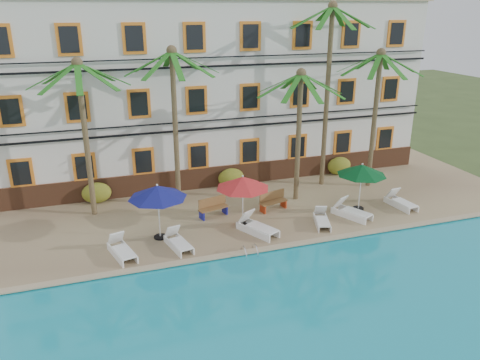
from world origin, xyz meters
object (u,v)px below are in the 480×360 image
object	(u,v)px
palm_a	(83,116)
lounger_e	(351,211)
umbrella_red	(243,183)
bench_right	(273,201)
lounger_d	(322,220)
lounger_a	(122,250)
lounger_f	(401,202)
umbrella_green	(362,170)
umbrella_blue	(157,192)
palm_c	(299,116)
palm_d	(328,74)
palm_e	(376,100)
pool_ladder	(250,253)
lounger_c	(257,227)
lounger_b	(178,242)
bench_left	(213,207)
palm_b	(174,106)

from	to	relation	value
palm_a	lounger_e	world-z (taller)	palm_a
umbrella_red	bench_right	size ratio (longest dim) A/B	1.59
lounger_d	lounger_e	bearing A→B (deg)	11.39
lounger_a	lounger_f	xyz separation A→B (m)	(14.01, 0.73, -0.01)
umbrella_green	lounger_d	size ratio (longest dim) A/B	1.37
umbrella_blue	umbrella_green	bearing A→B (deg)	0.07
palm_c	palm_d	size ratio (longest dim) A/B	0.69
palm_e	pool_ladder	distance (m)	11.68
palm_a	lounger_c	bearing A→B (deg)	-33.00
palm_d	umbrella_blue	world-z (taller)	palm_d
lounger_b	umbrella_red	bearing A→B (deg)	20.45
palm_a	lounger_f	distance (m)	16.14
lounger_b	lounger_d	distance (m)	6.85
umbrella_blue	bench_left	bearing A→B (deg)	28.71
pool_ladder	lounger_b	bearing A→B (deg)	152.44
lounger_f	bench_left	size ratio (longest dim) A/B	1.21
palm_a	bench_left	world-z (taller)	palm_a
palm_b	lounger_b	size ratio (longest dim) A/B	4.23
lounger_a	lounger_d	bearing A→B (deg)	0.48
lounger_b	palm_c	bearing A→B (deg)	26.03
lounger_d	bench_left	xyz separation A→B (m)	(-4.61, 2.59, 0.21)
palm_a	lounger_d	world-z (taller)	palm_a
umbrella_red	lounger_a	size ratio (longest dim) A/B	1.25
palm_c	lounger_f	world-z (taller)	palm_c
palm_e	palm_b	bearing A→B (deg)	176.11
umbrella_blue	lounger_e	bearing A→B (deg)	-4.29
palm_e	lounger_c	bearing A→B (deg)	-155.63
palm_a	palm_e	bearing A→B (deg)	-3.01
palm_e	bench_left	world-z (taller)	palm_e
palm_c	palm_b	bearing A→B (deg)	168.19
lounger_c	lounger_d	world-z (taller)	lounger_c
palm_b	bench_left	xyz separation A→B (m)	(1.28, -2.01, -4.67)
umbrella_red	palm_c	bearing A→B (deg)	30.55
umbrella_blue	palm_d	bearing A→B (deg)	21.20
lounger_a	lounger_e	distance (m)	10.96
lounger_f	umbrella_red	bearing A→B (deg)	176.80
bench_right	lounger_a	bearing A→B (deg)	-162.00
palm_c	bench_left	bearing A→B (deg)	-171.23
umbrella_green	umbrella_blue	bearing A→B (deg)	-179.93
lounger_e	lounger_a	bearing A→B (deg)	-177.74
umbrella_blue	lounger_f	distance (m)	12.41
lounger_a	bench_right	world-z (taller)	bench_right
lounger_f	lounger_d	bearing A→B (deg)	-172.25
umbrella_green	palm_c	bearing A→B (deg)	136.89
umbrella_green	bench_left	size ratio (longest dim) A/B	1.56
lounger_c	bench_right	xyz separation A→B (m)	(1.66, 2.25, 0.16)
umbrella_blue	lounger_a	world-z (taller)	umbrella_blue
umbrella_green	pool_ladder	world-z (taller)	umbrella_green
lounger_c	bench_left	xyz separation A→B (m)	(-1.41, 2.43, 0.16)
palm_a	palm_e	size ratio (longest dim) A/B	0.99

